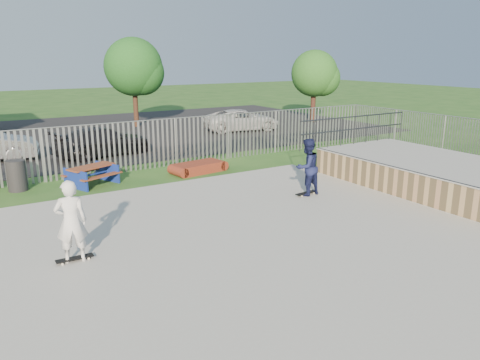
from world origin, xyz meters
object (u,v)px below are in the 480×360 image
skater_navy (307,167)px  car_white (242,120)px  funbox (198,167)px  picnic_table (92,175)px  tree_right (314,74)px  tree_mid (133,67)px  skater_white (71,221)px  car_dark (103,141)px  trash_bin_grey (17,176)px

skater_navy → car_white: bearing=-120.4°
funbox → picnic_table: bearing=167.4°
tree_right → tree_mid: bearing=160.4°
skater_navy → skater_white: size_ratio=1.00×
tree_mid → picnic_table: bearing=-115.9°
car_dark → picnic_table: bearing=147.8°
trash_bin_grey → skater_white: bearing=-88.0°
car_dark → tree_right: 16.57m
tree_mid → skater_white: 21.37m
tree_right → skater_white: (-19.80, -15.40, -2.23)m
car_white → skater_navy: skater_navy is taller
car_dark → skater_white: skater_white is taller
car_white → tree_right: 7.06m
funbox → car_white: (7.07, 8.09, 0.48)m
car_dark → tree_mid: (4.44, 7.99, 3.13)m
funbox → skater_white: bearing=-142.5°
tree_mid → tree_right: 12.16m
trash_bin_grey → car_dark: 5.93m
funbox → trash_bin_grey: 6.57m
car_dark → car_white: size_ratio=0.97×
funbox → skater_navy: 5.33m
funbox → tree_mid: 13.79m
picnic_table → car_dark: (1.78, 4.81, 0.32)m
car_dark → tree_mid: size_ratio=0.80×
trash_bin_grey → tree_mid: bearing=54.8°
picnic_table → skater_white: skater_white is taller
tree_right → skater_white: tree_right is taller
picnic_table → tree_right: (17.67, 8.73, 2.94)m
tree_mid → tree_right: size_ratio=1.15×
trash_bin_grey → tree_right: size_ratio=0.22×
tree_mid → skater_navy: (-0.77, -18.21, -2.74)m
picnic_table → tree_mid: tree_mid is taller
skater_white → car_white: bearing=-122.2°
funbox → tree_mid: (2.11, 13.13, 3.62)m
car_dark → car_white: bearing=-84.5°
trash_bin_grey → tree_right: (20.05, 8.13, 2.77)m
funbox → skater_white: (-6.24, -6.34, 0.88)m
trash_bin_grey → tree_right: 21.81m
skater_navy → tree_right: bearing=-137.7°
tree_right → skater_navy: (-12.22, -14.14, -2.23)m
funbox → trash_bin_grey: (-6.49, 0.93, 0.34)m
picnic_table → car_white: size_ratio=0.44×
funbox → skater_navy: size_ratio=1.11×
trash_bin_grey → funbox: bearing=-8.1°
picnic_table → car_dark: car_dark is taller
trash_bin_grey → tree_right: bearing=22.1°
car_dark → car_white: car_dark is taller
picnic_table → skater_navy: (5.45, -5.41, 0.72)m
picnic_table → funbox: bearing=-27.6°
skater_white → tree_right: bearing=-131.6°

